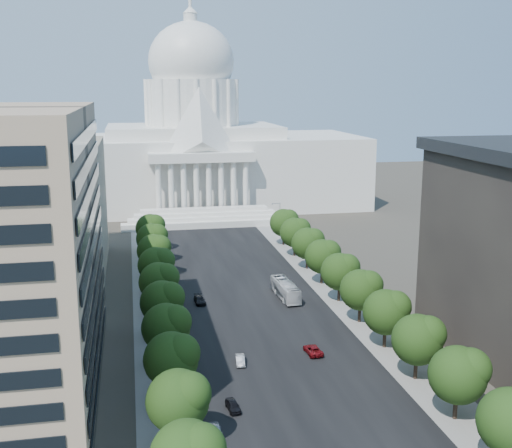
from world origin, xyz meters
TOP-DOWN VIEW (x-y plane):
  - road_asphalt at (0.00, 90.00)m, footprint 30.00×260.00m
  - sidewalk_left at (-19.00, 90.00)m, footprint 8.00×260.00m
  - sidewalk_right at (19.00, 90.00)m, footprint 8.00×260.00m
  - capitol at (0.00, 184.89)m, footprint 120.00×56.00m
  - office_block_left_far at (-48.00, 100.00)m, footprint 38.00×52.00m
  - tree_l_b at (-17.66, 23.81)m, footprint 7.79×7.60m
  - tree_l_c at (-17.66, 35.81)m, footprint 7.79×7.60m
  - tree_l_d at (-17.66, 47.81)m, footprint 7.79×7.60m
  - tree_l_e at (-17.66, 59.81)m, footprint 7.79×7.60m
  - tree_l_f at (-17.66, 71.81)m, footprint 7.79×7.60m
  - tree_l_g at (-17.66, 83.81)m, footprint 7.79×7.60m
  - tree_l_h at (-17.66, 95.81)m, footprint 7.79×7.60m
  - tree_l_i at (-17.66, 107.81)m, footprint 7.79×7.60m
  - tree_l_j at (-17.66, 119.81)m, footprint 7.79×7.60m
  - tree_r_b at (18.34, 23.81)m, footprint 7.79×7.60m
  - tree_r_c at (18.34, 35.81)m, footprint 7.79×7.60m
  - tree_r_d at (18.34, 47.81)m, footprint 7.79×7.60m
  - tree_r_e at (18.34, 59.81)m, footprint 7.79×7.60m
  - tree_r_f at (18.34, 71.81)m, footprint 7.79×7.60m
  - tree_r_g at (18.34, 83.81)m, footprint 7.79×7.60m
  - tree_r_h at (18.34, 95.81)m, footprint 7.79×7.60m
  - tree_r_i at (18.34, 107.81)m, footprint 7.79×7.60m
  - tree_r_j at (18.34, 119.81)m, footprint 7.79×7.60m
  - streetlight_b at (19.90, 35.00)m, footprint 2.61×0.44m
  - streetlight_c at (19.90, 60.00)m, footprint 2.61×0.44m
  - streetlight_d at (19.90, 85.00)m, footprint 2.61×0.44m
  - streetlight_e at (19.90, 110.00)m, footprint 2.61×0.44m
  - streetlight_f at (19.90, 135.00)m, footprint 2.61×0.44m
  - car_dark_a at (-10.15, 31.78)m, footprint 1.94×3.96m
  - car_silver at (-6.71, 46.06)m, footprint 1.77×3.98m
  - car_red at (5.54, 47.60)m, footprint 2.56×4.98m
  - car_dark_b at (-9.85, 75.85)m, footprint 2.22×4.83m
  - car_parked at (-13.33, 25.40)m, footprint 1.67×4.14m
  - city_bus at (7.84, 75.99)m, footprint 3.66×12.90m

SIDE VIEW (x-z plane):
  - road_asphalt at x=0.00m, z-range -0.01..0.01m
  - sidewalk_left at x=-19.00m, z-range -0.01..0.01m
  - sidewalk_right at x=19.00m, z-range -0.01..0.01m
  - car_silver at x=-6.71m, z-range 0.00..1.27m
  - car_dark_a at x=-10.15m, z-range 0.00..1.30m
  - car_red at x=5.54m, z-range 0.00..1.34m
  - car_dark_b at x=-9.85m, z-range 0.00..1.37m
  - car_parked at x=-13.33m, z-range 0.00..1.41m
  - city_bus at x=7.84m, z-range 0.00..3.55m
  - streetlight_b at x=19.90m, z-range 1.32..10.32m
  - streetlight_c at x=19.90m, z-range 1.32..10.32m
  - streetlight_d at x=19.90m, z-range 1.32..10.32m
  - streetlight_e at x=19.90m, z-range 1.32..10.32m
  - streetlight_f at x=19.90m, z-range 1.32..10.32m
  - tree_l_b at x=-17.66m, z-range 1.47..11.44m
  - tree_l_c at x=-17.66m, z-range 1.47..11.44m
  - tree_l_d at x=-17.66m, z-range 1.47..11.44m
  - tree_l_e at x=-17.66m, z-range 1.47..11.44m
  - tree_l_f at x=-17.66m, z-range 1.47..11.44m
  - tree_l_g at x=-17.66m, z-range 1.47..11.44m
  - tree_l_h at x=-17.66m, z-range 1.47..11.44m
  - tree_l_i at x=-17.66m, z-range 1.47..11.44m
  - tree_l_j at x=-17.66m, z-range 1.47..11.44m
  - tree_r_b at x=18.34m, z-range 1.47..11.44m
  - tree_r_c at x=18.34m, z-range 1.47..11.44m
  - tree_r_d at x=18.34m, z-range 1.47..11.44m
  - tree_r_e at x=18.34m, z-range 1.47..11.44m
  - tree_r_f at x=18.34m, z-range 1.47..11.44m
  - tree_r_g at x=18.34m, z-range 1.47..11.44m
  - tree_r_h at x=18.34m, z-range 1.47..11.44m
  - tree_r_i at x=18.34m, z-range 1.47..11.44m
  - tree_r_j at x=18.34m, z-range 1.47..11.44m
  - office_block_left_far at x=-48.00m, z-range 0.00..30.00m
  - capitol at x=0.00m, z-range -16.49..56.51m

